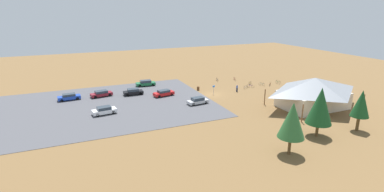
{
  "coord_description": "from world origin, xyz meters",
  "views": [
    {
      "loc": [
        29.25,
        56.2,
        18.63
      ],
      "look_at": [
        6.39,
        2.86,
        1.2
      ],
      "focal_mm": 27.33,
      "sensor_mm": 36.0,
      "label": 1
    }
  ],
  "objects_px": {
    "bicycle_orange_back_row": "(270,84)",
    "bicycle_red_trailside": "(235,79)",
    "bicycle_teal_near_porch": "(262,84)",
    "bicycle_white_lone_east": "(246,87)",
    "bike_pavilion": "(314,91)",
    "trash_bin": "(198,88)",
    "visitor_at_bikes": "(237,88)",
    "pine_west": "(361,104)",
    "car_maroon_far_end": "(101,94)",
    "car_green_near_entry": "(146,83)",
    "bicycle_purple_edge_south": "(251,86)",
    "pine_far_west": "(320,106)",
    "bicycle_yellow_yard_front": "(250,83)",
    "pine_mideast": "(292,120)",
    "bicycle_green_yard_center": "(278,82)",
    "car_silver_inner_stall": "(198,101)",
    "lot_sign": "(214,88)",
    "car_white_front_row": "(104,110)",
    "car_black_aisle_side": "(133,92)",
    "bicycle_silver_front_row": "(217,80)",
    "car_red_end_stall": "(164,93)",
    "car_blue_by_curb": "(69,97)"
  },
  "relations": [
    {
      "from": "visitor_at_bikes",
      "to": "pine_west",
      "type": "bearing_deg",
      "value": 101.53
    },
    {
      "from": "bike_pavilion",
      "to": "car_maroon_far_end",
      "type": "xyz_separation_m",
      "value": [
        37.09,
        -23.67,
        -2.66
      ]
    },
    {
      "from": "bicycle_teal_near_porch",
      "to": "car_silver_inner_stall",
      "type": "height_order",
      "value": "car_silver_inner_stall"
    },
    {
      "from": "pine_far_west",
      "to": "bicycle_white_lone_east",
      "type": "bearing_deg",
      "value": -100.87
    },
    {
      "from": "pine_mideast",
      "to": "car_silver_inner_stall",
      "type": "relative_size",
      "value": 1.63
    },
    {
      "from": "lot_sign",
      "to": "bicycle_white_lone_east",
      "type": "distance_m",
      "value": 9.58
    },
    {
      "from": "bicycle_silver_front_row",
      "to": "bicycle_white_lone_east",
      "type": "relative_size",
      "value": 1.04
    },
    {
      "from": "pine_far_west",
      "to": "visitor_at_bikes",
      "type": "bearing_deg",
      "value": -94.31
    },
    {
      "from": "bicycle_orange_back_row",
      "to": "bicycle_yellow_yard_front",
      "type": "distance_m",
      "value": 4.92
    },
    {
      "from": "bicycle_silver_front_row",
      "to": "bicycle_red_trailside",
      "type": "bearing_deg",
      "value": 166.69
    },
    {
      "from": "car_maroon_far_end",
      "to": "bicycle_white_lone_east",
      "type": "bearing_deg",
      "value": 168.45
    },
    {
      "from": "car_green_near_entry",
      "to": "bicycle_purple_edge_south",
      "type": "bearing_deg",
      "value": 153.63
    },
    {
      "from": "car_maroon_far_end",
      "to": "bicycle_red_trailside",
      "type": "bearing_deg",
      "value": -177.47
    },
    {
      "from": "car_silver_inner_stall",
      "to": "car_maroon_far_end",
      "type": "bearing_deg",
      "value": -36.82
    },
    {
      "from": "bicycle_teal_near_porch",
      "to": "car_green_near_entry",
      "type": "relative_size",
      "value": 0.29
    },
    {
      "from": "bicycle_green_yard_center",
      "to": "car_red_end_stall",
      "type": "bearing_deg",
      "value": -1.8
    },
    {
      "from": "lot_sign",
      "to": "car_black_aisle_side",
      "type": "distance_m",
      "value": 18.05
    },
    {
      "from": "car_white_front_row",
      "to": "pine_west",
      "type": "bearing_deg",
      "value": 146.8
    },
    {
      "from": "bicycle_orange_back_row",
      "to": "car_silver_inner_stall",
      "type": "xyz_separation_m",
      "value": [
        22.69,
        6.24,
        0.36
      ]
    },
    {
      "from": "bicycle_teal_near_porch",
      "to": "bicycle_white_lone_east",
      "type": "xyz_separation_m",
      "value": [
        5.39,
        0.93,
        -0.0
      ]
    },
    {
      "from": "visitor_at_bikes",
      "to": "bicycle_white_lone_east",
      "type": "bearing_deg",
      "value": -156.56
    },
    {
      "from": "bike_pavilion",
      "to": "car_red_end_stall",
      "type": "bearing_deg",
      "value": -37.61
    },
    {
      "from": "visitor_at_bikes",
      "to": "bicycle_red_trailside",
      "type": "bearing_deg",
      "value": -118.3
    },
    {
      "from": "pine_mideast",
      "to": "car_maroon_far_end",
      "type": "relative_size",
      "value": 1.51
    },
    {
      "from": "bicycle_silver_front_row",
      "to": "car_silver_inner_stall",
      "type": "height_order",
      "value": "car_silver_inner_stall"
    },
    {
      "from": "pine_west",
      "to": "bicycle_purple_edge_south",
      "type": "bearing_deg",
      "value": -89.08
    },
    {
      "from": "car_silver_inner_stall",
      "to": "car_green_near_entry",
      "type": "xyz_separation_m",
      "value": [
        6.07,
        -18.25,
        0.03
      ]
    },
    {
      "from": "bicycle_orange_back_row",
      "to": "bicycle_red_trailside",
      "type": "height_order",
      "value": "bicycle_orange_back_row"
    },
    {
      "from": "bicycle_orange_back_row",
      "to": "visitor_at_bikes",
      "type": "height_order",
      "value": "visitor_at_bikes"
    },
    {
      "from": "car_maroon_far_end",
      "to": "visitor_at_bikes",
      "type": "distance_m",
      "value": 30.64
    },
    {
      "from": "bicycle_silver_front_row",
      "to": "visitor_at_bikes",
      "type": "relative_size",
      "value": 1.01
    },
    {
      "from": "bike_pavilion",
      "to": "pine_far_west",
      "type": "distance_m",
      "value": 14.3
    },
    {
      "from": "bicycle_red_trailside",
      "to": "bicycle_orange_back_row",
      "type": "bearing_deg",
      "value": 122.52
    },
    {
      "from": "trash_bin",
      "to": "bicycle_orange_back_row",
      "type": "bearing_deg",
      "value": 169.9
    },
    {
      "from": "pine_far_west",
      "to": "bicycle_yellow_yard_front",
      "type": "height_order",
      "value": "pine_far_west"
    },
    {
      "from": "pine_far_west",
      "to": "car_white_front_row",
      "type": "bearing_deg",
      "value": -38.41
    },
    {
      "from": "lot_sign",
      "to": "car_green_near_entry",
      "type": "height_order",
      "value": "lot_sign"
    },
    {
      "from": "bicycle_white_lone_east",
      "to": "bicycle_purple_edge_south",
      "type": "relative_size",
      "value": 1.15
    },
    {
      "from": "bicycle_green_yard_center",
      "to": "car_blue_by_curb",
      "type": "xyz_separation_m",
      "value": [
        49.88,
        -5.98,
        0.34
      ]
    },
    {
      "from": "pine_mideast",
      "to": "bicycle_green_yard_center",
      "type": "distance_m",
      "value": 39.42
    },
    {
      "from": "pine_west",
      "to": "car_green_near_entry",
      "type": "bearing_deg",
      "value": -59.55
    },
    {
      "from": "visitor_at_bikes",
      "to": "lot_sign",
      "type": "bearing_deg",
      "value": -0.25
    },
    {
      "from": "bicycle_teal_near_porch",
      "to": "bicycle_white_lone_east",
      "type": "distance_m",
      "value": 5.47
    },
    {
      "from": "pine_mideast",
      "to": "bicycle_red_trailside",
      "type": "bearing_deg",
      "value": -111.19
    },
    {
      "from": "pine_far_west",
      "to": "bicycle_purple_edge_south",
      "type": "height_order",
      "value": "pine_far_west"
    },
    {
      "from": "car_white_front_row",
      "to": "car_black_aisle_side",
      "type": "bearing_deg",
      "value": -126.2
    },
    {
      "from": "bicycle_green_yard_center",
      "to": "pine_west",
      "type": "bearing_deg",
      "value": 74.28
    },
    {
      "from": "bike_pavilion",
      "to": "trash_bin",
      "type": "xyz_separation_m",
      "value": [
        15.37,
        -20.19,
        -2.94
      ]
    },
    {
      "from": "bicycle_yellow_yard_front",
      "to": "car_black_aisle_side",
      "type": "bearing_deg",
      "value": -5.13
    },
    {
      "from": "lot_sign",
      "to": "car_black_aisle_side",
      "type": "height_order",
      "value": "lot_sign"
    }
  ]
}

